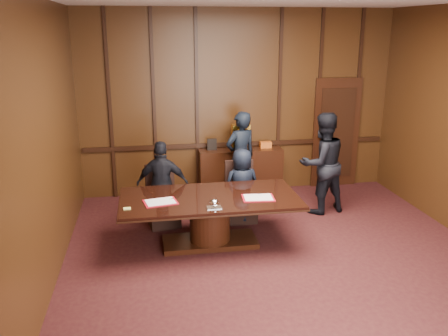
# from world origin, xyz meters

# --- Properties ---
(room) EXTENTS (7.00, 7.04, 3.50)m
(room) POSITION_xyz_m (0.07, 0.14, 1.72)
(room) COLOR black
(room) RESTS_ON ground
(sideboard) EXTENTS (1.60, 0.45, 1.54)m
(sideboard) POSITION_xyz_m (0.00, 3.26, 0.49)
(sideboard) COLOR black
(sideboard) RESTS_ON ground
(conference_table) EXTENTS (2.62, 1.32, 0.76)m
(conference_table) POSITION_xyz_m (-0.90, 1.10, 0.51)
(conference_table) COLOR black
(conference_table) RESTS_ON ground
(folder_left) EXTENTS (0.51, 0.41, 0.02)m
(folder_left) POSITION_xyz_m (-1.62, 0.98, 0.77)
(folder_left) COLOR #A80F1C
(folder_left) RESTS_ON conference_table
(folder_right) EXTENTS (0.49, 0.37, 0.02)m
(folder_right) POSITION_xyz_m (-0.21, 0.92, 0.77)
(folder_right) COLOR #A80F1C
(folder_right) RESTS_ON conference_table
(inkstand) EXTENTS (0.20, 0.14, 0.12)m
(inkstand) POSITION_xyz_m (-0.90, 0.65, 0.81)
(inkstand) COLOR white
(inkstand) RESTS_ON conference_table
(notepad) EXTENTS (0.11, 0.08, 0.01)m
(notepad) POSITION_xyz_m (-2.08, 0.80, 0.77)
(notepad) COLOR #DBD56B
(notepad) RESTS_ON conference_table
(chair_left) EXTENTS (0.55, 0.55, 0.99)m
(chair_left) POSITION_xyz_m (-1.55, 1.98, 0.29)
(chair_left) COLOR black
(chair_left) RESTS_ON ground
(chair_right) EXTENTS (0.48, 0.48, 0.99)m
(chair_right) POSITION_xyz_m (-0.25, 1.98, 0.29)
(chair_right) COLOR black
(chair_right) RESTS_ON ground
(signatory_left) EXTENTS (0.88, 0.48, 1.43)m
(signatory_left) POSITION_xyz_m (-1.55, 1.90, 0.72)
(signatory_left) COLOR black
(signatory_left) RESTS_ON ground
(signatory_right) EXTENTS (0.66, 0.48, 1.25)m
(signatory_right) POSITION_xyz_m (-0.25, 1.90, 0.63)
(signatory_right) COLOR black
(signatory_right) RESTS_ON ground
(witness_left) EXTENTS (0.73, 0.61, 1.70)m
(witness_left) POSITION_xyz_m (-0.08, 2.87, 0.85)
(witness_left) COLOR black
(witness_left) RESTS_ON ground
(witness_right) EXTENTS (0.99, 0.85, 1.77)m
(witness_right) POSITION_xyz_m (1.21, 2.11, 0.89)
(witness_right) COLOR black
(witness_right) RESTS_ON ground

